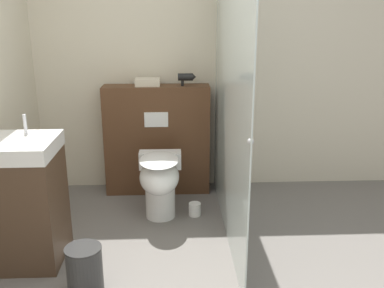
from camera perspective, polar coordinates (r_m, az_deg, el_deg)
wall_back at (r=4.19m, az=-1.90°, el=10.86°), size 8.00×0.06×2.50m
partition_panel at (r=4.16m, az=-4.65°, el=0.58°), size 1.00×0.26×1.05m
shower_glass at (r=3.25m, az=4.93°, el=5.89°), size 0.04×1.95×2.15m
toilet at (r=3.64m, az=-4.32°, el=-4.85°), size 0.37×0.60×0.56m
sink_vanity at (r=3.22m, az=-21.14°, el=-7.09°), size 0.46×0.52×1.04m
hair_drier at (r=4.01m, az=-0.77°, el=8.88°), size 0.17×0.07×0.12m
folded_towel at (r=4.04m, az=-5.93°, el=8.21°), size 0.23×0.17×0.07m
spare_toilet_roll at (r=3.79m, az=0.36°, el=-8.69°), size 0.11×0.11×0.11m
waste_bin at (r=2.91m, az=-14.13°, el=-15.81°), size 0.23×0.23×0.30m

